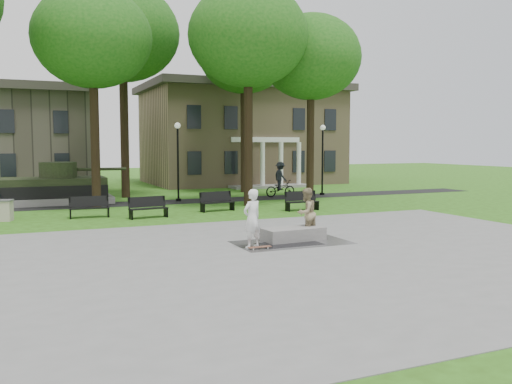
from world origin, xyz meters
The scene contains 23 objects.
ground centered at (0.00, 0.00, 0.00)m, with size 120.00×120.00×0.00m, color #2A4E12.
plaza centered at (0.00, -5.00, 0.01)m, with size 22.00×16.00×0.02m, color gray.
footpath centered at (0.00, 12.00, 0.01)m, with size 44.00×2.60×0.01m, color black.
building_right centered at (10.00, 26.00, 4.34)m, with size 17.00×12.00×8.60m.
tree_1 centered at (-4.50, 10.50, 8.95)m, with size 6.20×6.20×11.63m.
tree_2 centered at (3.50, 8.50, 9.32)m, with size 6.60×6.60×12.16m.
tree_3 centered at (8.00, 9.50, 8.60)m, with size 6.00×6.00×11.19m.
tree_4 centered at (-2.00, 16.00, 10.39)m, with size 7.20×7.20×13.50m.
tree_5 centered at (6.50, 16.50, 9.67)m, with size 6.40×6.40×12.44m.
lamp_mid centered at (0.50, 12.30, 2.79)m, with size 0.36×0.36×4.73m.
lamp_right centered at (10.50, 12.30, 2.79)m, with size 0.36×0.36×4.73m.
tank_monument centered at (-6.46, 14.00, 0.86)m, with size 7.45×3.40×2.40m.
puddle centered at (0.24, -3.03, 0.02)m, with size 2.20×1.20×0.00m, color black.
concrete_block centered at (0.69, -2.44, 0.24)m, with size 2.20×1.00×0.45m, color gray.
skateboard centered at (-1.05, -3.44, 0.06)m, with size 0.78×0.20×0.07m, color brown.
skateboarder centered at (-1.21, -3.16, 1.00)m, with size 0.71×0.47×1.95m, color white.
friend_watching centered at (1.35, -2.19, 0.94)m, with size 0.89×0.70×1.84m, color #958560.
cyclist centered at (7.36, 12.34, 0.94)m, with size 2.15×1.23×2.29m.
park_bench_0 centered at (-5.29, 6.82, 0.52)m, with size 1.81×0.57×1.00m.
park_bench_1 centered at (-2.78, 5.59, 0.52)m, with size 1.84×0.76×1.00m.
park_bench_2 centered at (1.03, 6.78, 0.52)m, with size 1.85×0.77×1.00m.
park_bench_3 centered at (5.18, 5.33, 0.52)m, with size 1.80×0.54×1.00m.
trash_bin centered at (-8.90, 7.15, 0.49)m, with size 0.82×0.82×0.96m.
Camera 1 is at (-8.10, -19.44, 3.44)m, focal length 38.00 mm.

